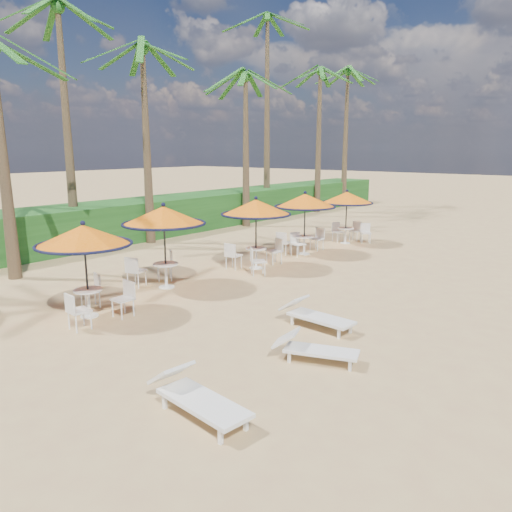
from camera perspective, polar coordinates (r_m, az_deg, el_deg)
The scene contains 16 objects.
ground at distance 10.00m, azimuth -4.97°, elevation -13.32°, with size 160.00×160.00×0.00m, color tan.
scrub_hedge at distance 26.61m, azimuth -9.77°, elevation 4.74°, with size 3.00×40.00×1.80m, color #194716.
station_0 at distance 13.33m, azimuth -18.85°, elevation 0.95°, with size 2.42×2.42×2.52m.
station_1 at distance 15.63m, azimuth -10.68°, elevation 3.74°, with size 2.57×2.57×2.68m.
station_2 at distance 17.83m, azimuth -0.01°, elevation 4.58°, with size 2.52×2.59×2.63m.
station_3 at distance 20.43m, azimuth 5.52°, elevation 5.46°, with size 2.50×2.59×2.61m.
station_4 at distance 23.15m, azimuth 10.46°, elevation 5.87°, with size 2.37×2.37×2.47m.
lounger_near at distance 8.55m, azimuth -6.98°, elevation -15.49°, with size 2.11×0.88×0.73m.
lounger_mid at distance 10.46m, azimuth 6.48°, elevation -10.39°, with size 1.84×1.11×0.63m.
lounger_far at distance 12.35m, azimuth 6.65°, elevation -6.64°, with size 1.98×0.74×0.70m.
palm_2 at distance 23.68m, azimuth -21.61°, elevation 23.56°, with size 5.00×5.00×10.12m.
palm_3 at distance 23.56m, azimuth -12.82°, elevation 20.91°, with size 5.00×5.00×8.73m.
palm_4 at distance 27.96m, azimuth -1.19°, elevation 18.85°, with size 5.00×5.00×8.26m.
palm_5 at distance 32.90m, azimuth 1.31°, elevation 24.41°, with size 5.00×5.00×12.24m.
palm_6 at distance 34.59m, azimuth 7.35°, elevation 19.32°, with size 5.00×5.00×9.42m.
palm_7 at distance 38.27m, azimuth 10.43°, elevation 19.14°, with size 5.00×5.00×9.85m.
Camera 1 is at (6.27, -6.48, 4.31)m, focal length 35.00 mm.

